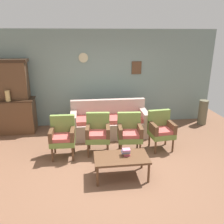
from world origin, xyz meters
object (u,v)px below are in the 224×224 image
floral_couch (109,123)px  side_cabinet (14,116)px  armchair_near_couch_end (161,129)px  armchair_near_cabinet (63,135)px  book_stack_on_table (126,152)px  floor_vase_by_wall (203,112)px  armchair_by_doorway (130,132)px  vase_on_cabinet (8,96)px  armchair_row_middle (98,132)px  coffee_table (121,159)px

floral_couch → side_cabinet: bearing=168.8°
side_cabinet → armchair_near_couch_end: bearing=-21.7°
armchair_near_cabinet → book_stack_on_table: size_ratio=5.72×
armchair_near_couch_end → floor_vase_by_wall: bearing=37.5°
floral_couch → floor_vase_by_wall: (2.84, 0.40, 0.04)m
floral_couch → armchair_by_doorway: (0.34, -1.02, 0.17)m
vase_on_cabinet → armchair_row_middle: 2.60m
vase_on_cabinet → armchair_near_cabinet: 2.05m
armchair_near_couch_end → armchair_row_middle: bearing=-180.0°
book_stack_on_table → floor_vase_by_wall: 3.60m
side_cabinet → floral_couch: (2.54, -0.50, -0.14)m
book_stack_on_table → armchair_near_cabinet: bearing=143.6°
coffee_table → floor_vase_by_wall: 3.69m
side_cabinet → armchair_near_cabinet: size_ratio=1.28×
book_stack_on_table → armchair_by_doorway: bearing=74.7°
floral_couch → coffee_table: bearing=-90.0°
vase_on_cabinet → armchair_near_couch_end: size_ratio=0.31×
armchair_by_doorway → armchair_near_couch_end: bearing=5.9°
side_cabinet → vase_on_cabinet: (-0.02, -0.18, 0.60)m
book_stack_on_table → floral_couch: bearing=92.9°
floral_couch → armchair_near_couch_end: size_ratio=2.23×
vase_on_cabinet → armchair_near_couch_end: 3.91m
floral_couch → floor_vase_by_wall: size_ratio=2.75×
armchair_near_cabinet → armchair_near_couch_end: (2.22, 0.08, 0.00)m
floor_vase_by_wall → armchair_row_middle: bearing=-157.2°
vase_on_cabinet → armchair_row_middle: size_ratio=0.31×
armchair_row_middle → armchair_near_couch_end: bearing=0.0°
coffee_table → vase_on_cabinet: bearing=138.4°
armchair_near_couch_end → coffee_table: (-1.09, -1.02, -0.12)m
armchair_row_middle → armchair_near_couch_end: same height
side_cabinet → armchair_row_middle: 2.62m
vase_on_cabinet → floral_couch: vase_on_cabinet is taller
side_cabinet → armchair_near_couch_end: (3.63, -1.44, 0.03)m
armchair_near_cabinet → armchair_by_doorway: bearing=-0.0°
side_cabinet → floral_couch: side_cabinet is taller
side_cabinet → coffee_table: bearing=-44.1°
armchair_row_middle → coffee_table: size_ratio=0.90×
armchair_near_cabinet → armchair_near_couch_end: size_ratio=1.00×
side_cabinet → armchair_row_middle: bearing=-33.5°
coffee_table → floor_vase_by_wall: floor_vase_by_wall is taller
coffee_table → book_stack_on_table: bearing=23.1°
vase_on_cabinet → armchair_by_doorway: bearing=-24.7°
floor_vase_by_wall → vase_on_cabinet: bearing=-179.1°
armchair_by_doorway → book_stack_on_table: size_ratio=5.72×
floral_couch → coffee_table: size_ratio=2.01×
armchair_row_middle → book_stack_on_table: armchair_row_middle is taller
floral_couch → armchair_near_cabinet: (-1.12, -1.02, 0.17)m
vase_on_cabinet → floral_couch: 2.69m
vase_on_cabinet → armchair_near_cabinet: (1.44, -1.34, -0.57)m
armchair_near_cabinet → vase_on_cabinet: bearing=137.0°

